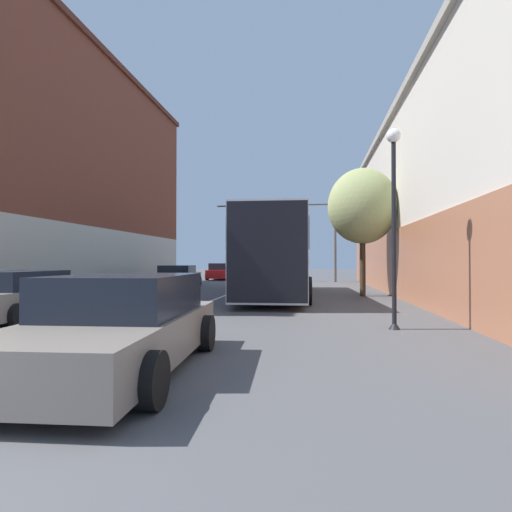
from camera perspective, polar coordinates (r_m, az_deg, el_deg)
The scene contains 11 objects.
lane_center_line at distance 18.31m, azimuth -4.30°, elevation -5.58°, with size 0.14×44.91×0.01m.
building_left_brick at distance 24.90m, azimuth -28.22°, elevation 10.26°, with size 8.55×20.03×12.30m.
building_right_storefront at distance 20.48m, azimuth 31.54°, elevation 7.07°, with size 9.46×29.08×8.34m.
bus at distance 17.80m, azimuth 2.85°, elevation 0.47°, with size 3.22×11.85×3.43m.
hatchback_foreground at distance 6.04m, azimuth -18.71°, elevation -9.30°, with size 2.31×4.50×1.34m.
parked_car_left_near at distance 33.90m, azimuth -5.07°, elevation -2.28°, with size 1.96×3.98×1.38m.
parked_car_left_mid at distance 23.71m, azimuth -11.07°, elevation -2.94°, with size 2.47×4.32×1.31m.
parked_car_left_far at distance 12.43m, azimuth -30.59°, elevation -4.92°, with size 2.21×4.78×1.28m.
traffic_signal_gantry at distance 30.46m, azimuth 5.35°, elevation 5.02°, with size 9.11×0.36×6.14m.
street_lamp at distance 9.62m, azimuth 19.09°, elevation 6.14°, with size 0.32×0.32×4.56m.
street_tree_near at distance 18.51m, azimuth 14.97°, elevation 6.86°, with size 3.06×2.75×5.69m.
Camera 1 is at (3.89, -1.37, 1.53)m, focal length 28.00 mm.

